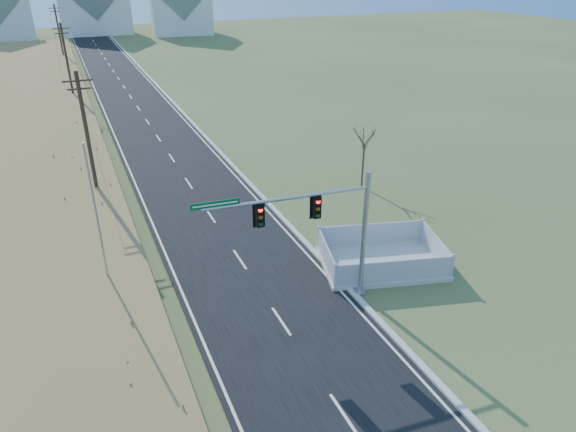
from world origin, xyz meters
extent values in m
plane|color=#495629|center=(0.00, 0.00, 0.00)|extent=(260.00, 260.00, 0.00)
cube|color=black|center=(0.00, 50.00, 0.03)|extent=(8.00, 180.00, 0.06)
cube|color=#B2AFA8|center=(4.15, 50.00, 0.09)|extent=(0.30, 180.00, 0.18)
cylinder|color=#422D1E|center=(-6.50, 15.00, 4.50)|extent=(0.26, 0.26, 9.00)
cube|color=#422D1E|center=(-6.50, 15.00, 8.40)|extent=(1.80, 0.10, 0.10)
cube|color=#422D1E|center=(-6.50, 15.00, 7.90)|extent=(1.40, 0.10, 0.10)
cylinder|color=#422D1E|center=(-6.50, 45.00, 4.50)|extent=(0.26, 0.26, 9.00)
cube|color=#422D1E|center=(-6.50, 45.00, 8.40)|extent=(1.80, 0.10, 0.10)
cube|color=#422D1E|center=(-6.50, 45.00, 7.90)|extent=(1.40, 0.10, 0.10)
cylinder|color=#422D1E|center=(-6.50, 75.00, 4.50)|extent=(0.26, 0.26, 9.00)
cube|color=#422D1E|center=(-6.50, 75.00, 8.40)|extent=(1.80, 0.10, 0.10)
cube|color=#422D1E|center=(-6.50, 75.00, 7.90)|extent=(1.40, 0.10, 0.10)
cube|color=white|center=(2.00, 112.00, 5.00)|extent=(15.00, 10.00, 10.00)
cube|color=white|center=(20.00, 104.00, 4.50)|extent=(13.87, 10.31, 9.00)
cylinder|color=#9EA0A5|center=(4.50, -1.49, 0.09)|extent=(0.57, 0.57, 0.19)
cylinder|color=#9EA0A5|center=(4.50, -1.49, 3.30)|extent=(0.25, 0.25, 6.60)
cylinder|color=#9EA0A5|center=(0.74, -1.17, 5.85)|extent=(7.53, 0.80, 0.15)
cube|color=black|center=(2.06, -1.28, 5.22)|extent=(0.36, 0.31, 1.05)
cube|color=black|center=(-0.58, -1.06, 5.22)|extent=(0.36, 0.31, 1.05)
cube|color=#044F24|center=(-2.46, -0.89, 6.04)|extent=(2.07, 0.22, 0.28)
cube|color=#B7B5AD|center=(7.00, 0.47, 0.12)|extent=(7.41, 5.94, 0.25)
cube|color=#B5B5BA|center=(6.47, -1.52, 0.87)|extent=(6.01, 1.66, 1.24)
cube|color=#B5B5BA|center=(7.53, 2.47, 0.87)|extent=(6.01, 1.66, 1.24)
cube|color=#B5B5BA|center=(4.01, 1.26, 0.87)|extent=(1.13, 4.01, 1.24)
cube|color=#B5B5BA|center=(9.99, -0.32, 0.87)|extent=(1.13, 4.01, 1.24)
cube|color=white|center=(7.90, -1.07, 0.32)|extent=(0.46, 0.24, 0.60)
cube|color=red|center=(7.89, -1.09, 0.32)|extent=(0.36, 0.18, 0.17)
cylinder|color=#B7B5AD|center=(-7.00, 3.27, 0.08)|extent=(0.36, 0.36, 0.16)
cylinder|color=#9EA0A5|center=(-7.00, 3.27, 4.02)|extent=(0.10, 0.10, 8.03)
cylinder|color=#4C3F33|center=(11.66, 10.35, 1.59)|extent=(0.15, 0.15, 3.18)
camera|label=1|loc=(-7.32, -19.67, 15.03)|focal=32.00mm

